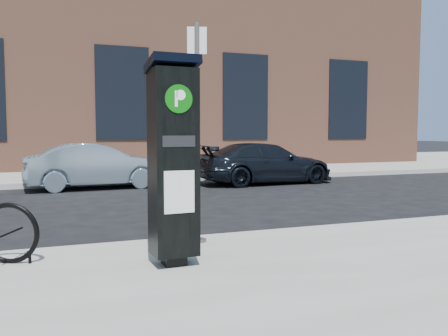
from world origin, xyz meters
name	(u,v)px	position (x,y,z in m)	size (l,w,h in m)	color
ground	(254,242)	(0.00, 0.00, 0.00)	(120.00, 120.00, 0.00)	black
sidewalk_far	(116,168)	(0.00, 14.00, 0.07)	(60.00, 12.00, 0.15)	gray
curb_near	(255,237)	(0.00, -0.02, 0.07)	(60.00, 0.12, 0.16)	#9E9B93
curb_far	(144,182)	(0.00, 8.02, 0.07)	(60.00, 0.12, 0.16)	#9E9B93
building	(106,77)	(0.00, 17.00, 4.15)	(28.00, 10.05, 8.25)	brown
parking_kiosk	(173,159)	(-1.49, -1.22, 1.28)	(0.52, 0.47, 2.20)	black
sign_pole	(197,135)	(-0.93, -0.30, 1.53)	(0.24, 0.22, 2.78)	#5A554F
bike_rack	(9,233)	(-3.13, -0.55, 0.47)	(0.63, 0.32, 0.67)	black
car_silver	(96,166)	(-1.44, 7.40, 0.63)	(1.33, 3.82, 1.26)	#8398A7
car_dark	(265,163)	(3.48, 6.91, 0.61)	(1.72, 4.23, 1.23)	black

